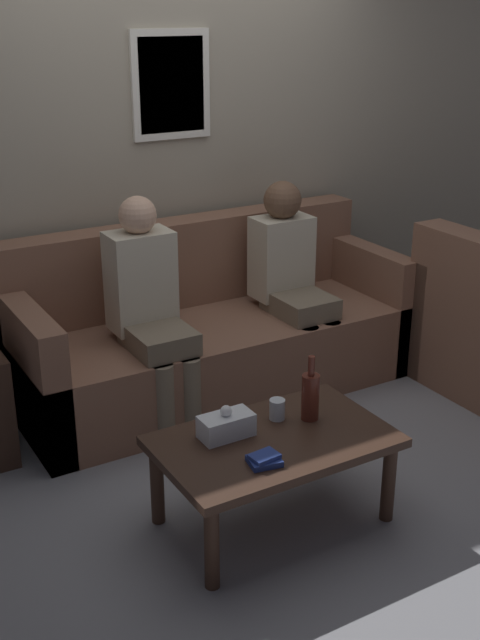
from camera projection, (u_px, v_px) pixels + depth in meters
The scene contains 10 objects.
ground_plane at pixel (258, 422), 4.37m from camera, with size 16.00×16.00×0.00m, color gray.
wall_back at pixel (170, 155), 4.68m from camera, with size 9.00×0.08×2.60m.
couch_main at pixel (210, 335), 4.67m from camera, with size 2.29×0.88×0.96m.
coffee_table at pixel (274, 449), 3.41m from camera, with size 1.00×0.61×0.41m.
wine_bottle at pixel (310, 395), 3.51m from camera, with size 0.08×0.08×0.30m.
drinking_glass at pixel (277, 409), 3.53m from camera, with size 0.07×0.07×0.09m.
book_stack at pixel (264, 459), 3.19m from camera, with size 0.14×0.13×0.04m.
tissue_box at pixel (226, 425), 3.38m from camera, with size 0.23×0.12×0.15m.
person_left at pixel (150, 304), 4.19m from camera, with size 0.34×0.57×1.22m.
person_right at pixel (291, 275), 4.67m from camera, with size 0.34×0.57×1.19m.
Camera 1 is at (-2.04, -3.27, 2.13)m, focal length 45.00 mm.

